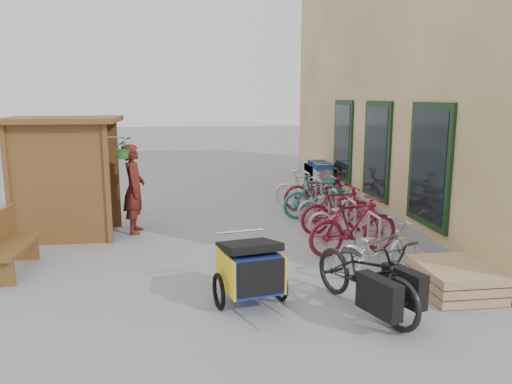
{
  "coord_description": "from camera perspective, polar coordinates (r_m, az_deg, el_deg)",
  "views": [
    {
      "loc": [
        -0.78,
        -7.77,
        2.8
      ],
      "look_at": [
        0.5,
        1.5,
        1.0
      ],
      "focal_mm": 35.0,
      "sensor_mm": 36.0,
      "label": 1
    }
  ],
  "objects": [
    {
      "name": "bike_5",
      "position": [
        11.69,
        7.04,
        -0.5
      ],
      "size": [
        1.75,
        0.73,
        1.02
      ],
      "primitive_type": "imported",
      "rotation": [
        0.0,
        0.0,
        1.72
      ],
      "color": "#208175",
      "rests_on": "ground"
    },
    {
      "name": "person_kiosk",
      "position": [
        10.57,
        -13.76,
        0.34
      ],
      "size": [
        0.46,
        0.69,
        1.84
      ],
      "primitive_type": "imported",
      "rotation": [
        0.0,
        0.0,
        1.54
      ],
      "color": "maroon",
      "rests_on": "ground"
    },
    {
      "name": "bike_0",
      "position": [
        8.23,
        13.63,
        -6.2
      ],
      "size": [
        1.71,
        1.01,
        0.85
      ],
      "primitive_type": "imported",
      "rotation": [
        0.0,
        0.0,
        1.87
      ],
      "color": "silver",
      "rests_on": "ground"
    },
    {
      "name": "bike_3",
      "position": [
        10.44,
        9.39,
        -1.97
      ],
      "size": [
        1.74,
        0.76,
        1.01
      ],
      "primitive_type": "imported",
      "rotation": [
        0.0,
        0.0,
        1.74
      ],
      "color": "maroon",
      "rests_on": "ground"
    },
    {
      "name": "cargo_bike",
      "position": [
        6.76,
        12.57,
        -9.1
      ],
      "size": [
        1.34,
        2.12,
        1.05
      ],
      "rotation": [
        0.0,
        0.0,
        0.35
      ],
      "color": "black",
      "rests_on": "ground"
    },
    {
      "name": "shopping_carts",
      "position": [
        14.88,
        6.95,
        2.13
      ],
      "size": [
        0.53,
        1.79,
        0.95
      ],
      "color": "silver",
      "rests_on": "ground"
    },
    {
      "name": "ground",
      "position": [
        8.3,
        -2.03,
        -8.84
      ],
      "size": [
        80.0,
        80.0,
        0.0
      ],
      "primitive_type": "plane",
      "color": "gray"
    },
    {
      "name": "bike_1",
      "position": [
        9.09,
        11.13,
        -3.74
      ],
      "size": [
        1.86,
        0.88,
        1.07
      ],
      "primitive_type": "imported",
      "rotation": [
        0.0,
        0.0,
        1.79
      ],
      "color": "maroon",
      "rests_on": "ground"
    },
    {
      "name": "child_trailer",
      "position": [
        6.83,
        -0.68,
        -8.57
      ],
      "size": [
        1.03,
        1.64,
        0.95
      ],
      "rotation": [
        0.0,
        0.0,
        0.2
      ],
      "color": "#1C269C",
      "rests_on": "ground"
    },
    {
      "name": "bike_7",
      "position": [
        12.87,
        5.55,
        0.4
      ],
      "size": [
        1.62,
        0.73,
        0.94
      ],
      "primitive_type": "imported",
      "rotation": [
        0.0,
        0.0,
        1.38
      ],
      "color": "silver",
      "rests_on": "ground"
    },
    {
      "name": "kiosk",
      "position": [
        10.62,
        -21.44,
        3.38
      ],
      "size": [
        2.49,
        1.65,
        2.4
      ],
      "color": "brown",
      "rests_on": "ground"
    },
    {
      "name": "bike_rack",
      "position": [
        10.87,
        8.79,
        -1.37
      ],
      "size": [
        0.05,
        5.35,
        0.86
      ],
      "color": "#A5A8AD",
      "rests_on": "ground"
    },
    {
      "name": "pallet_stack",
      "position": [
        7.85,
        21.77,
        -9.19
      ],
      "size": [
        1.0,
        1.2,
        0.4
      ],
      "color": "tan",
      "rests_on": "ground"
    },
    {
      "name": "bike_6",
      "position": [
        12.56,
        7.38,
        0.26
      ],
      "size": [
        1.98,
        0.88,
        1.01
      ],
      "primitive_type": "imported",
      "rotation": [
        0.0,
        0.0,
        1.69
      ],
      "color": "maroon",
      "rests_on": "ground"
    },
    {
      "name": "building",
      "position": [
        14.28,
        23.38,
        12.8
      ],
      "size": [
        6.07,
        13.0,
        7.0
      ],
      "color": "#D8BF7C",
      "rests_on": "ground"
    },
    {
      "name": "bench",
      "position": [
        8.95,
        -26.57,
        -5.15
      ],
      "size": [
        0.5,
        1.57,
        0.99
      ],
      "rotation": [
        0.0,
        0.0,
        -0.02
      ],
      "color": "brown",
      "rests_on": "ground"
    },
    {
      "name": "bike_2",
      "position": [
        10.2,
        10.32,
        -2.85
      ],
      "size": [
        1.61,
        0.73,
        0.82
      ],
      "primitive_type": "imported",
      "rotation": [
        0.0,
        0.0,
        1.45
      ],
      "color": "pink",
      "rests_on": "ground"
    },
    {
      "name": "bike_4",
      "position": [
        11.42,
        8.41,
        -1.33
      ],
      "size": [
        1.6,
        0.73,
        0.81
      ],
      "primitive_type": "imported",
      "rotation": [
        0.0,
        0.0,
        1.69
      ],
      "color": "pink",
      "rests_on": "ground"
    }
  ]
}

